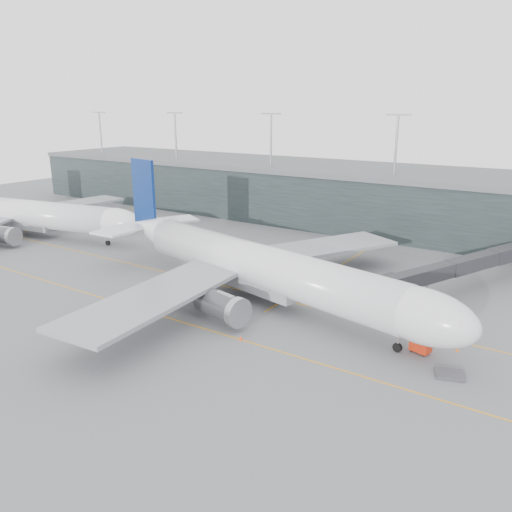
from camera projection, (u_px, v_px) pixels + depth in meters
The scene contains 18 objects.
ground at pixel (271, 288), 88.95m from camera, with size 320.00×320.00×0.00m, color #58585D.
taxiline_a at pixel (259, 294), 85.75m from camera, with size 160.00×0.25×0.02m, color orange.
taxiline_b at pixel (199, 327), 72.97m from camera, with size 160.00×0.25×0.02m, color orange.
taxiline_lead_main at pixel (343, 264), 102.29m from camera, with size 0.25×60.00×0.02m, color orange.
taxiline_lead_adj at pixel (88, 218), 144.57m from camera, with size 0.25×60.00×0.02m, color orange.
terminal at pixel (386, 198), 133.12m from camera, with size 240.00×36.00×29.00m.
main_aircraft at pixel (260, 267), 81.46m from camera, with size 74.04×68.52×20.89m.
jet_bridge at pixel (465, 259), 90.03m from camera, with size 18.92×44.23×6.20m.
second_aircraft at pixel (27, 214), 123.42m from camera, with size 69.84×64.77×19.66m.
gse_cart at pixel (421, 346), 65.12m from camera, with size 2.83×2.16×1.72m.
baggage_dolly at pixel (450, 374), 59.68m from camera, with size 3.29×2.63×0.33m, color #3D3C42.
uld_a at pixel (271, 264), 98.85m from camera, with size 2.64×2.36×1.99m.
uld_b at pixel (284, 262), 99.84m from camera, with size 2.53×2.20×2.00m.
uld_c at pixel (303, 269), 95.75m from camera, with size 2.26×1.90×1.89m.
cone_nose at pixel (457, 349), 65.73m from camera, with size 0.43×0.43×0.69m, color orange.
cone_wing_stbd at pixel (241, 338), 68.77m from camera, with size 0.47×0.47×0.75m, color #EF420D.
cone_wing_port at pixel (348, 279), 92.30m from camera, with size 0.45×0.45×0.71m, color #D3410B.
cone_tail at pixel (196, 295), 84.53m from camera, with size 0.50×0.50×0.79m, color #D8640C.
Camera 1 is at (43.89, -71.21, 30.88)m, focal length 35.00 mm.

